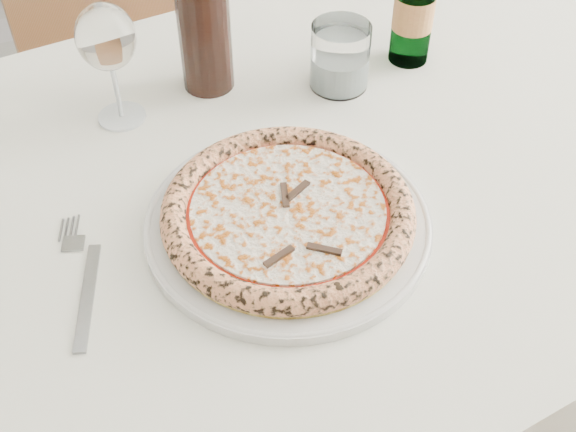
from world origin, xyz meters
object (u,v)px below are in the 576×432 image
Objects in this scene: dining_table at (261,221)px; chair_far at (113,32)px; pizza at (288,212)px; tumbler at (340,60)px; wine_glass at (106,40)px; wine_bottle at (202,4)px; plate at (288,223)px; beer_bottle at (415,3)px.

chair_far is (-0.05, 0.80, -0.14)m from dining_table.
tumbler reaches higher than pizza.
wine_glass is at bearing 115.22° from pizza.
wine_bottle is (0.06, -0.58, 0.36)m from chair_far.
wine_glass is 0.33m from tumbler.
pizza reaches higher than plate.
dining_table is 1.72× the size of chair_far.
beer_bottle reaches higher than dining_table.
beer_bottle reaches higher than chair_far.
plate is at bearing -86.71° from chair_far.
plate is (0.05, -0.90, 0.23)m from chair_far.
wine_bottle is at bearing -84.53° from chair_far.
plate is 0.34m from wine_bottle.
plate is 1.95× the size of wine_glass.
dining_table is 0.14m from plate.
plate is at bearing -139.38° from beer_bottle.
chair_far is 3.02× the size of wine_bottle.
wine_bottle is (0.00, 0.32, 0.12)m from plate.
beer_bottle is (0.31, 0.27, 0.07)m from pizza.
wine_glass reaches higher than plate.
wine_glass is 0.57× the size of wine_bottle.
wine_glass reaches higher than dining_table.
chair_far is at bearing 93.70° from dining_table.
beer_bottle reaches higher than plate.
chair_far is 0.68m from wine_bottle.
chair_far is 0.93m from pizza.
plate is 3.54× the size of tumbler.
dining_table is 0.27m from tumbler.
beer_bottle reaches higher than tumbler.
plate is 0.34m from wine_glass.
beer_bottle is at bearing 28.25° from dining_table.
dining_table is 0.15m from pizza.
chair_far reaches higher than plate.
wine_glass reaches higher than tumbler.
dining_table is 6.74× the size of beer_bottle.
pizza is at bearing -126.59° from tumbler.
dining_table is 0.31m from wine_bottle.
wine_bottle reaches higher than pizza.
beer_bottle is (0.36, -0.63, 0.32)m from chair_far.
wine_glass reaches higher than pizza.
wine_bottle is at bearing 157.46° from tumbler.
tumbler is at bearing -7.72° from wine_glass.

